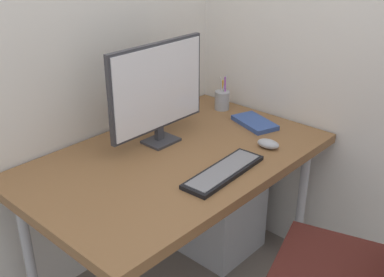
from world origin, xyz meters
TOP-DOWN VIEW (x-y plane):
  - desk at (0.00, 0.00)m, footprint 1.34×0.83m
  - office_chair at (0.09, -0.87)m, footprint 0.59×0.60m
  - filing_cabinet at (0.37, 0.10)m, footprint 0.37×0.48m
  - monitor at (0.05, 0.15)m, footprint 0.53×0.12m
  - keyboard at (0.01, -0.26)m, footprint 0.41×0.15m
  - mouse at (0.33, -0.26)m, footprint 0.08×0.11m
  - pen_holder at (0.56, 0.19)m, footprint 0.08×0.08m
  - notebook at (0.50, -0.06)m, footprint 0.20×0.26m

SIDE VIEW (x-z plane):
  - filing_cabinet at x=0.37m, z-range 0.00..0.65m
  - office_chair at x=0.09m, z-range 0.02..1.25m
  - desk at x=0.00m, z-range 0.31..1.04m
  - keyboard at x=0.01m, z-range 0.73..0.75m
  - notebook at x=0.50m, z-range 0.73..0.75m
  - mouse at x=0.33m, z-range 0.73..0.77m
  - pen_holder at x=0.56m, z-range 0.69..0.88m
  - monitor at x=0.05m, z-range 0.75..1.21m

